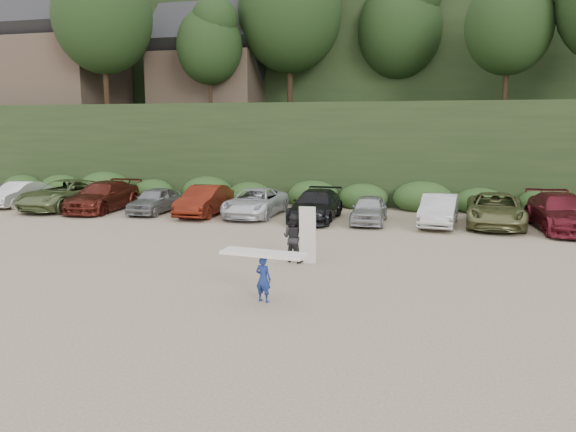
# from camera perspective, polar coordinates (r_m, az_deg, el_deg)

# --- Properties ---
(ground) EXTENTS (120.00, 120.00, 0.00)m
(ground) POSITION_cam_1_polar(r_m,az_deg,el_deg) (18.57, -1.54, -5.45)
(ground) COLOR tan
(ground) RESTS_ON ground
(hillside_backdrop) EXTENTS (90.00, 41.50, 28.00)m
(hillside_backdrop) POSITION_cam_1_polar(r_m,az_deg,el_deg) (53.81, 9.41, 16.11)
(hillside_backdrop) COLOR black
(hillside_backdrop) RESTS_ON ground
(parked_cars) EXTENTS (39.89, 6.38, 1.64)m
(parked_cars) POSITION_cam_1_polar(r_m,az_deg,el_deg) (28.34, 0.37, 1.27)
(parked_cars) COLOR #A7A8AC
(parked_cars) RESTS_ON ground
(child_surfer) EXTENTS (2.35, 0.88, 1.38)m
(child_surfer) POSITION_cam_1_polar(r_m,az_deg,el_deg) (15.06, -2.53, -5.28)
(child_surfer) COLOR navy
(child_surfer) RESTS_ON ground
(adult_surfer) EXTENTS (1.31, 0.85, 1.99)m
(adult_surfer) POSITION_cam_1_polar(r_m,az_deg,el_deg) (19.38, 0.71, -2.21)
(adult_surfer) COLOR black
(adult_surfer) RESTS_ON ground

